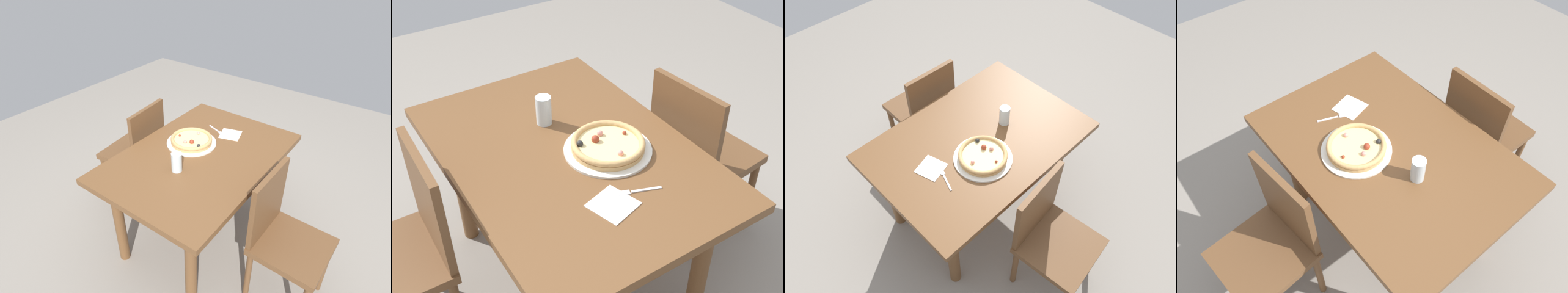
{
  "view_description": "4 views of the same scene",
  "coord_description": "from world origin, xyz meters",
  "views": [
    {
      "loc": [
        1.42,
        1.02,
        1.93
      ],
      "look_at": [
        -0.04,
        -0.06,
        0.74
      ],
      "focal_mm": 30.18,
      "sensor_mm": 36.0,
      "label": 1
    },
    {
      "loc": [
        -1.34,
        0.78,
        1.92
      ],
      "look_at": [
        -0.04,
        -0.06,
        0.74
      ],
      "focal_mm": 47.17,
      "sensor_mm": 36.0,
      "label": 2
    },
    {
      "loc": [
        -1.05,
        -1.09,
        2.45
      ],
      "look_at": [
        -0.04,
        -0.06,
        0.74
      ],
      "focal_mm": 35.42,
      "sensor_mm": 36.0,
      "label": 3
    },
    {
      "loc": [
        0.86,
        -0.8,
        2.12
      ],
      "look_at": [
        -0.04,
        -0.06,
        0.74
      ],
      "focal_mm": 35.08,
      "sensor_mm": 36.0,
      "label": 4
    }
  ],
  "objects": [
    {
      "name": "ground_plane",
      "position": [
        0.0,
        0.0,
        0.0
      ],
      "size": [
        6.0,
        6.0,
        0.0
      ],
      "primitive_type": "plane",
      "color": "gray"
    },
    {
      "name": "dining_table",
      "position": [
        0.0,
        0.0,
        0.62
      ],
      "size": [
        1.27,
        0.87,
        0.72
      ],
      "color": "brown",
      "rests_on": "ground"
    },
    {
      "name": "chair_near",
      "position": [
        -0.06,
        -0.65,
        0.48
      ],
      "size": [
        0.44,
        0.44,
        0.87
      ],
      "rotation": [
        0.0,
        0.0,
        3.24
      ],
      "color": "brown",
      "rests_on": "ground"
    },
    {
      "name": "chair_far",
      "position": [
        0.09,
        0.65,
        0.48
      ],
      "size": [
        0.41,
        0.41,
        0.87
      ],
      "rotation": [
        0.0,
        0.0,
        -0.02
      ],
      "color": "brown",
      "rests_on": "ground"
    },
    {
      "name": "plate",
      "position": [
        -0.08,
        -0.13,
        0.73
      ],
      "size": [
        0.34,
        0.34,
        0.01
      ],
      "primitive_type": "cylinder",
      "color": "silver",
      "rests_on": "dining_table"
    },
    {
      "name": "pizza",
      "position": [
        -0.08,
        -0.13,
        0.76
      ],
      "size": [
        0.28,
        0.28,
        0.05
      ],
      "color": "tan",
      "rests_on": "plate"
    },
    {
      "name": "fork",
      "position": [
        -0.32,
        -0.07,
        0.73
      ],
      "size": [
        0.07,
        0.16,
        0.0
      ],
      "rotation": [
        0.0,
        0.0,
        1.22
      ],
      "color": "silver",
      "rests_on": "dining_table"
    },
    {
      "name": "drinking_glass",
      "position": [
        0.21,
        -0.02,
        0.79
      ],
      "size": [
        0.06,
        0.06,
        0.12
      ],
      "primitive_type": "cylinder",
      "color": "silver",
      "rests_on": "dining_table"
    },
    {
      "name": "napkin",
      "position": [
        -0.34,
        0.03,
        0.73
      ],
      "size": [
        0.17,
        0.17,
        0.0
      ],
      "primitive_type": "cube",
      "rotation": [
        0.0,
        0.0,
        0.28
      ],
      "color": "white",
      "rests_on": "dining_table"
    }
  ]
}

